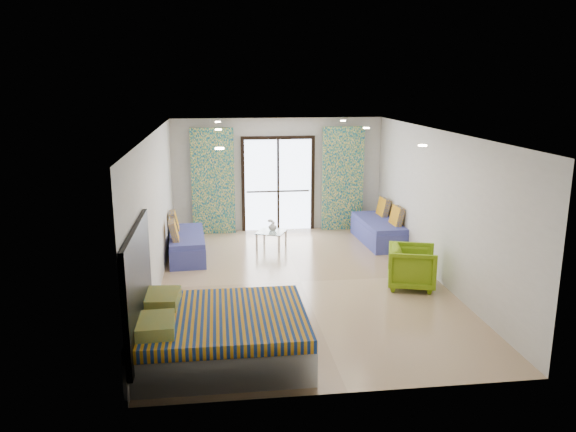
{
  "coord_description": "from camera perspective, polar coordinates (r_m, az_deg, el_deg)",
  "views": [
    {
      "loc": [
        -1.43,
        -9.49,
        3.54
      ],
      "look_at": [
        -0.19,
        0.34,
        1.15
      ],
      "focal_mm": 35.0,
      "sensor_mm": 36.0,
      "label": 1
    }
  ],
  "objects": [
    {
      "name": "balcony_rail",
      "position": [
        13.55,
        -1.01,
        2.53
      ],
      "size": [
        1.52,
        0.03,
        0.04
      ],
      "primitive_type": "cube",
      "color": "#595451",
      "rests_on": "balcony_door"
    },
    {
      "name": "headboard",
      "position": [
        7.31,
        -14.96,
        -6.86
      ],
      "size": [
        0.06,
        2.1,
        1.5
      ],
      "primitive_type": "cube",
      "color": "black",
      "rests_on": "floor"
    },
    {
      "name": "downlight_a",
      "position": [
        7.54,
        -6.97,
        6.83
      ],
      "size": [
        0.12,
        0.12,
        0.02
      ],
      "primitive_type": "cylinder",
      "color": "#FFE0B2",
      "rests_on": "ceiling"
    },
    {
      "name": "floor",
      "position": [
        10.23,
        1.29,
        -6.69
      ],
      "size": [
        5.0,
        7.5,
        0.01
      ],
      "primitive_type": null,
      "color": "#9D7F5E",
      "rests_on": "ground"
    },
    {
      "name": "downlight_c",
      "position": [
        10.53,
        -7.1,
        8.71
      ],
      "size": [
        0.12,
        0.12,
        0.02
      ],
      "primitive_type": "cylinder",
      "color": "#FFE0B2",
      "rests_on": "ceiling"
    },
    {
      "name": "curtain_right",
      "position": [
        13.59,
        5.58,
        3.79
      ],
      "size": [
        1.0,
        0.1,
        2.5
      ],
      "primitive_type": "cube",
      "color": "silver",
      "rests_on": "floor"
    },
    {
      "name": "downlight_d",
      "position": [
        10.9,
        7.96,
        8.85
      ],
      "size": [
        0.12,
        0.12,
        0.02
      ],
      "primitive_type": "cylinder",
      "color": "#FFE0B2",
      "rests_on": "ceiling"
    },
    {
      "name": "bed",
      "position": [
        7.52,
        -7.04,
        -11.9
      ],
      "size": [
        2.24,
        1.83,
        0.77
      ],
      "color": "silver",
      "rests_on": "floor"
    },
    {
      "name": "wall_left",
      "position": [
        9.8,
        -13.28,
        0.27
      ],
      "size": [
        0.01,
        7.5,
        2.7
      ],
      "primitive_type": null,
      "color": "silver",
      "rests_on": "ground"
    },
    {
      "name": "balcony_door",
      "position": [
        13.48,
        -1.02,
        3.81
      ],
      "size": [
        1.76,
        0.08,
        2.28
      ],
      "color": "black",
      "rests_on": "floor"
    },
    {
      "name": "wall_right",
      "position": [
        10.51,
        14.95,
        1.06
      ],
      "size": [
        0.01,
        7.5,
        2.7
      ],
      "primitive_type": null,
      "color": "silver",
      "rests_on": "ground"
    },
    {
      "name": "wall_back",
      "position": [
        13.5,
        -1.03,
        4.21
      ],
      "size": [
        5.0,
        0.01,
        2.7
      ],
      "primitive_type": null,
      "color": "silver",
      "rests_on": "ground"
    },
    {
      "name": "coffee_table",
      "position": [
        12.13,
        -1.7,
        -1.76
      ],
      "size": [
        0.76,
        0.76,
        0.66
      ],
      "rotation": [
        0.0,
        0.0,
        -0.41
      ],
      "color": "silver",
      "rests_on": "floor"
    },
    {
      "name": "armchair",
      "position": [
        10.09,
        12.5,
        -4.87
      ],
      "size": [
        0.94,
        0.97,
        0.81
      ],
      "primitive_type": "imported",
      "rotation": [
        0.0,
        0.0,
        1.28
      ],
      "color": "#769F14",
      "rests_on": "floor"
    },
    {
      "name": "switch_plate",
      "position": [
        8.48,
        -13.95,
        -3.93
      ],
      "size": [
        0.02,
        0.1,
        0.1
      ],
      "primitive_type": "cube",
      "color": "silver",
      "rests_on": "wall_left"
    },
    {
      "name": "downlight_b",
      "position": [
        8.06,
        13.52,
        6.98
      ],
      "size": [
        0.12,
        0.12,
        0.02
      ],
      "primitive_type": "cylinder",
      "color": "#FFE0B2",
      "rests_on": "ceiling"
    },
    {
      "name": "daybed_right",
      "position": [
        12.74,
        9.21,
        -1.41
      ],
      "size": [
        0.82,
        1.9,
        0.92
      ],
      "rotation": [
        0.0,
        0.0,
        0.05
      ],
      "color": "#404598",
      "rests_on": "floor"
    },
    {
      "name": "wall_front",
      "position": [
        6.31,
        6.41,
        -6.85
      ],
      "size": [
        5.0,
        0.01,
        2.7
      ],
      "primitive_type": null,
      "color": "silver",
      "rests_on": "ground"
    },
    {
      "name": "vase",
      "position": [
        12.17,
        -1.58,
        -1.05
      ],
      "size": [
        0.19,
        0.2,
        0.18
      ],
      "primitive_type": "imported",
      "rotation": [
        0.0,
        0.0,
        0.04
      ],
      "color": "white",
      "rests_on": "coffee_table"
    },
    {
      "name": "ceiling",
      "position": [
        9.64,
        1.38,
        8.55
      ],
      "size": [
        5.0,
        7.5,
        0.01
      ],
      "primitive_type": null,
      "color": "silver",
      "rests_on": "ground"
    },
    {
      "name": "curtain_left",
      "position": [
        13.26,
        -7.63,
        3.49
      ],
      "size": [
        1.0,
        0.1,
        2.5
      ],
      "primitive_type": "cube",
      "color": "silver",
      "rests_on": "floor"
    },
    {
      "name": "downlight_e",
      "position": [
        12.52,
        -7.15,
        9.47
      ],
      "size": [
        0.12,
        0.12,
        0.02
      ],
      "primitive_type": "cylinder",
      "color": "#FFE0B2",
      "rests_on": "ceiling"
    },
    {
      "name": "daybed_left",
      "position": [
        11.73,
        -10.28,
        -2.83
      ],
      "size": [
        0.8,
        1.83,
        0.89
      ],
      "rotation": [
        0.0,
        0.0,
        0.06
      ],
      "color": "#404598",
      "rests_on": "floor"
    },
    {
      "name": "downlight_f",
      "position": [
        12.84,
        5.63,
        9.6
      ],
      "size": [
        0.12,
        0.12,
        0.02
      ],
      "primitive_type": "cylinder",
      "color": "#FFE0B2",
      "rests_on": "ceiling"
    }
  ]
}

